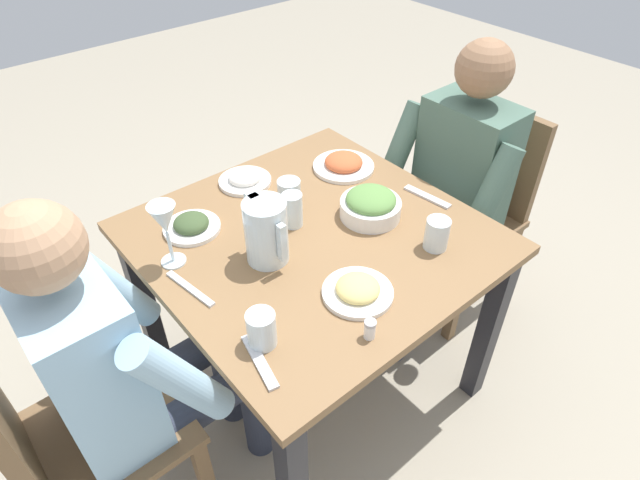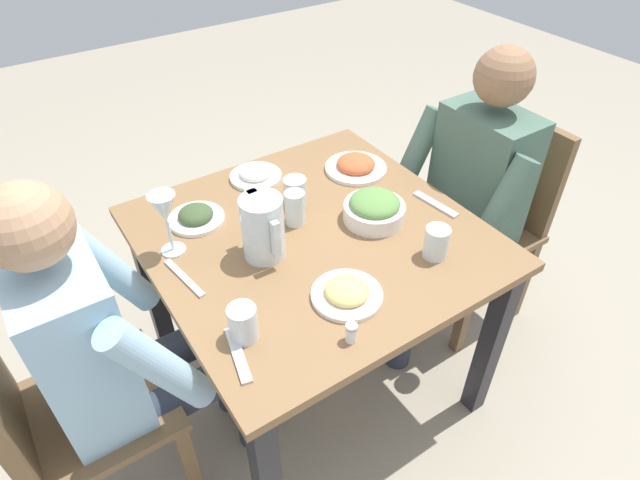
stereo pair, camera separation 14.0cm
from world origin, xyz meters
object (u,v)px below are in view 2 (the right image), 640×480
object	(u,v)px
plate_dolmas	(196,216)
salt_shaker	(351,333)
diner_near	(121,343)
plate_fries	(347,293)
water_glass_near_right	(295,192)
water_glass_center	(436,242)
water_glass_far_left	(243,323)
chair_far	(491,212)
water_pitcher	(262,227)
plate_yoghurt	(256,174)
dining_table	(313,261)
salad_bowl	(374,208)
chair_near	(58,412)
plate_rice_curry	(356,166)
diner_far	(460,198)
wine_glass	(165,211)
water_glass_by_pitcher	(295,208)

from	to	relation	value
plate_dolmas	salt_shaker	bearing A→B (deg)	10.40
diner_near	plate_fries	xyz separation A→B (m)	(0.26, 0.54, 0.11)
plate_fries	water_glass_near_right	size ratio (longest dim) A/B	2.03
diner_near	plate_dolmas	bearing A→B (deg)	127.17
water_glass_center	water_glass_far_left	size ratio (longest dim) A/B	1.01
chair_far	water_pitcher	bearing A→B (deg)	-91.81
chair_far	plate_yoghurt	bearing A→B (deg)	-115.73
dining_table	plate_fries	bearing A→B (deg)	-14.72
salad_bowl	chair_near	bearing A→B (deg)	-92.27
water_glass_center	plate_yoghurt	bearing A→B (deg)	-159.81
water_glass_near_right	plate_rice_curry	bearing A→B (deg)	100.91
chair_near	plate_rice_curry	xyz separation A→B (m)	(-0.22, 1.13, 0.25)
diner_far	plate_rice_curry	world-z (taller)	diner_far
water_pitcher	water_glass_far_left	size ratio (longest dim) A/B	1.99
salt_shaker	chair_far	bearing A→B (deg)	110.76
water_glass_center	chair_far	bearing A→B (deg)	113.05
dining_table	chair_near	world-z (taller)	chair_near
plate_rice_curry	salt_shaker	world-z (taller)	salt_shaker
diner_near	wine_glass	bearing A→B (deg)	125.66
salad_bowl	plate_rice_curry	bearing A→B (deg)	154.49
chair_near	wine_glass	bearing A→B (deg)	110.76
salt_shaker	wine_glass	bearing A→B (deg)	-157.17
dining_table	diner_far	size ratio (longest dim) A/B	0.82
salad_bowl	water_glass_far_left	distance (m)	0.58
diner_near	plate_fries	world-z (taller)	diner_near
diner_near	salad_bowl	bearing A→B (deg)	87.16
chair_near	wine_glass	world-z (taller)	wine_glass
water_glass_by_pitcher	salt_shaker	size ratio (longest dim) A/B	2.02
plate_fries	water_glass_center	distance (m)	0.31
salad_bowl	water_pitcher	bearing A→B (deg)	-97.49
diner_far	water_glass_by_pitcher	xyz separation A→B (m)	(-0.11, -0.62, 0.15)
wine_glass	salt_shaker	size ratio (longest dim) A/B	3.63
water_pitcher	water_glass_near_right	bearing A→B (deg)	128.21
water_pitcher	water_glass_near_right	distance (m)	0.26
water_glass_by_pitcher	water_glass_near_right	world-z (taller)	water_glass_by_pitcher
plate_rice_curry	water_glass_by_pitcher	xyz separation A→B (m)	(0.14, -0.33, 0.04)
plate_fries	chair_near	bearing A→B (deg)	-109.67
water_pitcher	plate_yoghurt	bearing A→B (deg)	155.29
diner_far	wine_glass	world-z (taller)	diner_far
plate_fries	water_glass_far_left	distance (m)	0.29
water_glass_near_right	dining_table	bearing A→B (deg)	-12.64
chair_near	salt_shaker	xyz separation A→B (m)	(0.39, 0.66, 0.26)
salad_bowl	water_glass_near_right	bearing A→B (deg)	-142.36
water_glass_by_pitcher	wine_glass	world-z (taller)	wine_glass
salad_bowl	wine_glass	distance (m)	0.62
plate_yoghurt	salt_shaker	world-z (taller)	salt_shaker
diner_near	salad_bowl	size ratio (longest dim) A/B	6.06
chair_far	diner_far	distance (m)	0.25
diner_far	plate_dolmas	world-z (taller)	diner_far
dining_table	wine_glass	xyz separation A→B (m)	(-0.16, -0.38, 0.25)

